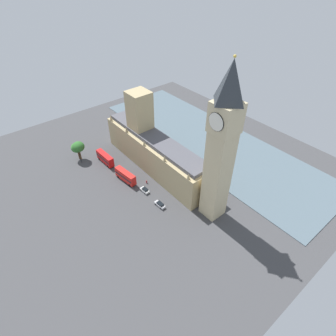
% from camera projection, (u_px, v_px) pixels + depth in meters
% --- Properties ---
extents(ground_plane, '(139.65, 139.65, 0.00)m').
position_uv_depth(ground_plane, '(153.00, 169.00, 118.02)').
color(ground_plane, '#424244').
extents(river_thames, '(40.64, 125.68, 0.25)m').
position_uv_depth(river_thames, '(208.00, 141.00, 134.89)').
color(river_thames, slate).
rests_on(river_thames, ground).
extents(parliament_building, '(12.26, 57.23, 31.03)m').
position_uv_depth(parliament_building, '(153.00, 148.00, 114.51)').
color(parliament_building, tan).
rests_on(parliament_building, ground).
extents(clock_tower, '(7.71, 7.71, 55.03)m').
position_uv_depth(clock_tower, '(221.00, 147.00, 80.77)').
color(clock_tower, '#CCBA8E').
rests_on(clock_tower, ground).
extents(double_decker_bus_opposite_hall, '(3.03, 10.60, 4.75)m').
position_uv_depth(double_decker_bus_opposite_hall, '(105.00, 158.00, 119.55)').
color(double_decker_bus_opposite_hall, red).
rests_on(double_decker_bus_opposite_hall, ground).
extents(double_decker_bus_leading, '(3.70, 10.72, 4.75)m').
position_uv_depth(double_decker_bus_leading, '(126.00, 176.00, 110.19)').
color(double_decker_bus_leading, red).
rests_on(double_decker_bus_leading, ground).
extents(car_white_near_tower, '(2.09, 4.09, 1.74)m').
position_uv_depth(car_white_near_tower, '(145.00, 190.00, 106.26)').
color(car_white_near_tower, silver).
rests_on(car_white_near_tower, ground).
extents(car_silver_kerbside, '(2.09, 4.76, 1.74)m').
position_uv_depth(car_silver_kerbside, '(160.00, 204.00, 100.31)').
color(car_silver_kerbside, '#B7B7BC').
rests_on(car_silver_kerbside, ground).
extents(pedestrian_corner, '(0.62, 0.67, 1.59)m').
position_uv_depth(pedestrian_corner, '(147.00, 182.00, 110.29)').
color(pedestrian_corner, maroon).
rests_on(pedestrian_corner, ground).
extents(plane_tree_far_end, '(5.34, 5.34, 9.07)m').
position_uv_depth(plane_tree_far_end, '(78.00, 147.00, 119.01)').
color(plane_tree_far_end, brown).
rests_on(plane_tree_far_end, ground).
extents(plane_tree_trailing, '(5.16, 5.16, 8.28)m').
position_uv_depth(plane_tree_trailing, '(77.00, 148.00, 119.79)').
color(plane_tree_trailing, brown).
rests_on(plane_tree_trailing, ground).
extents(street_lamp_under_trees, '(0.56, 0.56, 6.63)m').
position_uv_depth(street_lamp_under_trees, '(79.00, 154.00, 118.71)').
color(street_lamp_under_trees, black).
rests_on(street_lamp_under_trees, ground).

